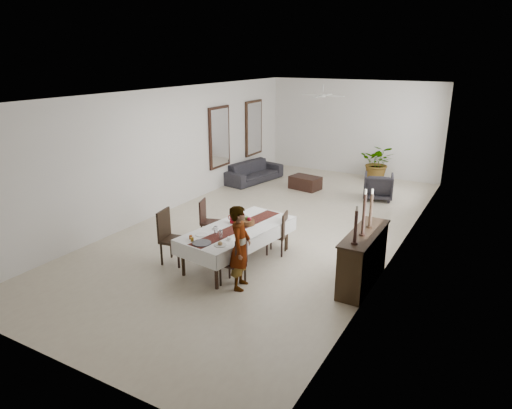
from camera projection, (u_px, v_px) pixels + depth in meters
The scene contains 85 objects.
floor at pixel (272, 226), 11.12m from camera, with size 6.00×12.00×0.00m, color beige.
ceiling at pixel (273, 92), 10.12m from camera, with size 6.00×12.00×0.02m, color white.
wall_back at pixel (353, 128), 15.58m from camera, with size 6.00×0.02×3.20m, color white.
wall_front at pixel (50, 257), 5.66m from camera, with size 6.00×0.02×3.20m, color white.
wall_left at pixel (172, 150), 12.02m from camera, with size 0.02×12.00×3.20m, color white.
wall_right at pixel (404, 179), 9.22m from camera, with size 0.02×12.00×3.20m, color white.
dining_table_top at pixel (238, 229), 9.02m from camera, with size 0.97×2.32×0.05m, color black.
table_leg_fl at pixel (183, 259), 8.55m from camera, with size 0.07×0.07×0.68m, color black.
table_leg_fr at pixel (216, 272), 8.06m from camera, with size 0.07×0.07×0.68m, color black.
table_leg_bl at pixel (255, 226), 10.21m from camera, with size 0.07×0.07×0.68m, color black.
table_leg_br at pixel (287, 235), 9.71m from camera, with size 0.07×0.07×0.68m, color black.
tablecloth_top at pixel (238, 228), 9.01m from camera, with size 1.14×2.50×0.01m, color white.
tablecloth_drape_left at pixel (217, 228), 9.38m from camera, with size 0.01×2.50×0.29m, color silver.
tablecloth_drape_right at pixel (261, 241), 8.72m from camera, with size 0.01×2.50×0.29m, color white.
tablecloth_drape_near at pixel (193, 255), 8.12m from camera, with size 1.14×0.01×0.29m, color white.
tablecloth_drape_far at pixel (274, 218), 9.98m from camera, with size 1.14×0.01×0.29m, color white.
table_runner at pixel (238, 227), 9.01m from camera, with size 0.34×2.42×0.00m, color #592019.
red_pitcher at pixel (233, 218), 9.23m from camera, with size 0.15×0.15×0.19m, color maroon.
pitcher_handle at pixel (230, 218), 9.27m from camera, with size 0.12×0.12×0.02m, color maroon.
wine_glass_near at pixel (221, 234), 8.44m from camera, with size 0.07×0.07×0.16m, color white.
wine_glass_mid at pixel (216, 230), 8.64m from camera, with size 0.07×0.07×0.16m, color white.
teacup_right at pixel (230, 239), 8.39m from camera, with size 0.09×0.09×0.06m, color white.
saucer_right at pixel (230, 240), 8.40m from camera, with size 0.15×0.15×0.01m, color white.
teacup_left at pixel (215, 228), 8.91m from camera, with size 0.09×0.09×0.06m, color white.
saucer_left at pixel (215, 229), 8.92m from camera, with size 0.15×0.15×0.01m, color silver.
plate_near_right at pixel (220, 245), 8.17m from camera, with size 0.23×0.23×0.01m, color silver.
bread_near_right at pixel (220, 244), 8.16m from camera, with size 0.09×0.09×0.09m, color tan.
plate_near_left at pixel (201, 235), 8.63m from camera, with size 0.23×0.23×0.01m, color white.
plate_far_left at pixel (243, 217), 9.58m from camera, with size 0.23×0.23×0.01m, color silver.
serving_tray at pixel (202, 243), 8.24m from camera, with size 0.35×0.35×0.02m, color #444449.
jam_jar_a at pixel (192, 239), 8.34m from camera, with size 0.06×0.06×0.07m, color #845913.
jam_jar_b at pixel (191, 237), 8.44m from camera, with size 0.06×0.06×0.07m, color brown.
fruit_basket at pixel (247, 222), 9.14m from camera, with size 0.29×0.29×0.10m, color brown.
fruit_red at pixel (249, 219), 9.12m from camera, with size 0.09×0.09×0.09m, color maroon.
fruit_green at pixel (247, 218), 9.17m from camera, with size 0.08×0.08×0.08m, color #4E8527.
chair_right_near_seat at pixel (233, 263), 8.21m from camera, with size 0.40×0.40×0.05m, color black.
chair_right_near_leg_fl at pixel (236, 280), 8.07m from camera, with size 0.04×0.04×0.40m, color black.
chair_right_near_leg_fr at pixel (245, 272), 8.34m from camera, with size 0.04×0.04×0.40m, color black.
chair_right_near_leg_bl at pixel (220, 276), 8.21m from camera, with size 0.04×0.04×0.40m, color black.
chair_right_near_leg_br at pixel (230, 269), 8.49m from camera, with size 0.04×0.04×0.40m, color black.
chair_right_near_back at pixel (241, 251), 8.04m from camera, with size 0.40×0.04×0.51m, color black.
chair_right_far_seat at pixel (276, 235), 9.50m from camera, with size 0.39×0.39×0.04m, color black.
chair_right_far_leg_fl at pixel (282, 249), 9.38m from camera, with size 0.04×0.04×0.38m, color black.
chair_right_far_leg_fr at pixel (285, 243), 9.66m from camera, with size 0.04×0.04×0.38m, color black.
chair_right_far_leg_bl at pixel (267, 247), 9.46m from camera, with size 0.04×0.04×0.38m, color black.
chair_right_far_leg_br at pixel (271, 241), 9.75m from camera, with size 0.04×0.04×0.38m, color black.
chair_right_far_back at pixel (285, 224), 9.36m from camera, with size 0.39×0.04×0.49m, color black.
chair_left_near_seat at pixel (174, 240), 9.04m from camera, with size 0.46×0.46×0.05m, color black.
chair_left_near_leg_fl at pixel (171, 247), 9.35m from camera, with size 0.05×0.05×0.46m, color black.
chair_left_near_leg_fr at pixel (162, 254), 9.01m from camera, with size 0.05×0.05×0.46m, color black.
chair_left_near_leg_bl at pixel (188, 250), 9.23m from camera, with size 0.05×0.05×0.46m, color black.
chair_left_near_leg_br at pixel (179, 257), 8.90m from camera, with size 0.05×0.05×0.46m, color black.
chair_left_near_back at pixel (164, 224), 9.01m from camera, with size 0.46×0.04×0.59m, color black.
chair_left_far_seat at pixel (211, 223), 10.21m from camera, with size 0.39×0.39×0.04m, color black.
chair_left_far_leg_fl at pixel (206, 228), 10.45m from camera, with size 0.04×0.04×0.39m, color black.
chair_left_far_leg_fr at pixel (202, 234), 10.16m from camera, with size 0.04×0.04×0.39m, color black.
chair_left_far_leg_bl at pixel (220, 230), 10.39m from camera, with size 0.04×0.04×0.39m, color black.
chair_left_far_leg_br at pixel (216, 235), 10.09m from camera, with size 0.04×0.04×0.39m, color black.
chair_left_far_back at pixel (203, 211), 10.16m from camera, with size 0.39×0.04×0.50m, color black.
woman at pixel (240, 248), 7.99m from camera, with size 0.56×0.37×1.54m, color gray.
sideboard_body at pixel (363, 259), 8.18m from camera, with size 0.44×1.64×0.98m, color black.
sideboard_top at pixel (365, 233), 8.02m from camera, with size 0.48×1.70×0.03m, color black.
candlestick_near_base at pixel (354, 243), 7.51m from camera, with size 0.11×0.11×0.03m, color black.
candlestick_near_shaft at pixel (356, 227), 7.42m from camera, with size 0.05×0.05×0.55m, color black.
candlestick_near_candle at pixel (357, 208), 7.32m from camera, with size 0.04×0.04×0.09m, color beige.
candlestick_mid_base at pixel (362, 234), 7.87m from camera, with size 0.11×0.11×0.03m, color black.
candlestick_mid_shaft at pixel (364, 214), 7.76m from camera, with size 0.05×0.05×0.71m, color black.
candlestick_mid_candle at pixel (366, 192), 7.63m from camera, with size 0.04×0.04×0.09m, color white.
candlestick_far_base at pixel (370, 227), 8.23m from camera, with size 0.11×0.11×0.03m, color black.
candlestick_far_shaft at pixel (371, 210), 8.14m from camera, with size 0.05×0.05×0.60m, color black.
candlestick_far_candle at pixel (372, 192), 8.03m from camera, with size 0.04×0.04×0.09m, color silver.
sofa at pixel (254, 172), 15.02m from camera, with size 2.15×0.84×0.63m, color #2C2A2F.
armchair at pixel (378, 186), 13.12m from camera, with size 0.80×0.82×0.75m, color #29262B.
coffee_table at pixel (305, 183), 14.16m from camera, with size 0.90×0.60×0.40m, color black.
potted_plant at pixel (378, 163), 15.00m from camera, with size 1.09×0.94×1.21m, color #2E6126.
mirror_frame_near at pixel (219, 137), 13.82m from camera, with size 0.06×1.05×1.85m, color black.
mirror_glass_near at pixel (220, 137), 13.81m from camera, with size 0.01×0.90×1.70m, color silver.
mirror_frame_far at pixel (254, 128), 15.56m from camera, with size 0.06×1.05×1.85m, color black.
mirror_glass_far at pixel (255, 128), 15.54m from camera, with size 0.01×0.90×1.70m, color silver.
fan_rod at pixel (323, 88), 12.63m from camera, with size 0.04×0.04×0.20m, color silver.
fan_hub at pixel (323, 96), 12.70m from camera, with size 0.16×0.16×0.08m, color white.
fan_blade_n at pixel (327, 95), 12.98m from camera, with size 0.10×0.55×0.01m, color white.
fan_blade_s at pixel (318, 97), 12.41m from camera, with size 0.10×0.55×0.01m, color silver.
fan_blade_e at pixel (335, 96), 12.53m from camera, with size 0.55×0.10×0.01m, color white.
fan_blade_w at pixel (311, 95), 12.86m from camera, with size 0.55×0.10×0.01m, color white.
Camera 1 is at (4.77, -9.24, 3.99)m, focal length 32.00 mm.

